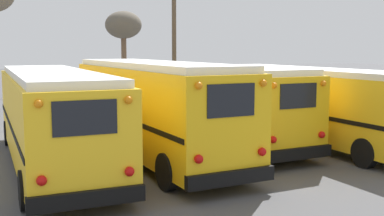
# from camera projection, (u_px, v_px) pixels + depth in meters

# --- Properties ---
(ground_plane) EXTENTS (160.00, 160.00, 0.00)m
(ground_plane) POSITION_uv_depth(u_px,v_px,m) (189.00, 150.00, 17.65)
(ground_plane) COLOR #4C4C4F
(school_bus_0) EXTENTS (2.62, 10.95, 3.01)m
(school_bus_0) POSITION_uv_depth(u_px,v_px,m) (52.00, 115.00, 15.05)
(school_bus_0) COLOR yellow
(school_bus_0) RESTS_ON ground
(school_bus_1) EXTENTS (3.04, 10.41, 3.26)m
(school_bus_1) POSITION_uv_depth(u_px,v_px,m) (152.00, 106.00, 16.21)
(school_bus_1) COLOR yellow
(school_bus_1) RESTS_ON ground
(school_bus_2) EXTENTS (2.96, 9.60, 3.05)m
(school_bus_2) POSITION_uv_depth(u_px,v_px,m) (221.00, 101.00, 18.69)
(school_bus_2) COLOR yellow
(school_bus_2) RESTS_ON ground
(school_bus_3) EXTENTS (2.74, 11.01, 2.94)m
(school_bus_3) POSITION_uv_depth(u_px,v_px,m) (309.00, 102.00, 18.92)
(school_bus_3) COLOR yellow
(school_bus_3) RESTS_ON ground
(utility_pole) EXTENTS (1.80, 0.26, 7.77)m
(utility_pole) POSITION_uv_depth(u_px,v_px,m) (174.00, 42.00, 28.11)
(utility_pole) COLOR brown
(utility_pole) RESTS_ON ground
(bare_tree_0) EXTENTS (2.53, 2.53, 6.27)m
(bare_tree_0) POSITION_uv_depth(u_px,v_px,m) (123.00, 27.00, 33.33)
(bare_tree_0) COLOR brown
(bare_tree_0) RESTS_ON ground
(fence_line) EXTENTS (17.85, 0.06, 1.42)m
(fence_line) POSITION_uv_depth(u_px,v_px,m) (130.00, 102.00, 24.52)
(fence_line) COLOR #939399
(fence_line) RESTS_ON ground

